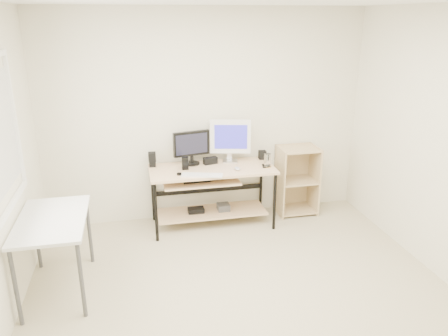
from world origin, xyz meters
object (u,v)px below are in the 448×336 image
desk (210,184)px  audio_controller (185,163)px  white_imac (230,138)px  shelf_unit (296,179)px  black_monitor (192,146)px  side_table (53,226)px

desk → audio_controller: 0.41m
white_imac → audio_controller: (-0.59, -0.18, -0.23)m
desk → shelf_unit: (1.18, 0.16, -0.09)m
audio_controller → desk: bearing=2.3°
black_monitor → white_imac: (0.49, -0.00, 0.07)m
side_table → shelf_unit: bearing=23.3°
black_monitor → audio_controller: black_monitor is taller
shelf_unit → audio_controller: (-1.47, -0.15, 0.38)m
shelf_unit → audio_controller: audio_controller is taller
side_table → shelf_unit: (2.83, 1.22, -0.22)m
shelf_unit → white_imac: (-0.88, 0.03, 0.61)m
black_monitor → audio_controller: (-0.11, -0.18, -0.16)m
black_monitor → desk: bearing=-57.1°
white_imac → side_table: bearing=-134.1°
side_table → white_imac: size_ratio=1.86×
black_monitor → audio_controller: size_ratio=2.92×
shelf_unit → side_table: bearing=-156.7°
black_monitor → white_imac: white_imac is taller
desk → black_monitor: 0.52m
white_imac → audio_controller: size_ratio=3.44×
side_table → desk: bearing=32.7°
desk → white_imac: (0.30, 0.19, 0.52)m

